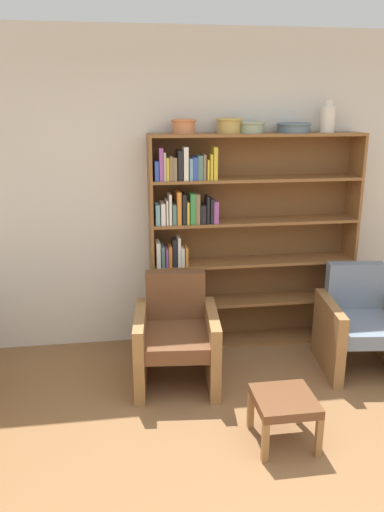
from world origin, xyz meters
name	(u,v)px	position (x,y,z in m)	size (l,w,h in m)	color
wall_back	(223,193)	(0.00, 2.38, 1.38)	(12.00, 0.06, 2.75)	silver
bookshelf	(232,242)	(0.05, 2.21, 0.96)	(1.84, 0.30, 1.90)	brown
bowl_brass	(184,125)	(-0.38, 2.19, 1.97)	(0.21, 0.21, 0.12)	#C67547
bowl_cream	(228,125)	(0.00, 2.19, 1.97)	(0.22, 0.22, 0.12)	tan
bowl_terracotta	(251,127)	(0.19, 2.19, 1.96)	(0.24, 0.24, 0.09)	gray
bowl_copper	(294,127)	(0.56, 2.19, 1.95)	(0.29, 0.29, 0.08)	slate
vase_tall	(328,118)	(0.85, 2.19, 2.02)	(0.12, 0.12, 0.27)	silver
armchair_leather	(176,336)	(-0.52, 1.59, 0.37)	(0.70, 0.74, 0.84)	olive
armchair_cushioned	(361,324)	(1.02, 1.59, 0.37)	(0.72, 0.75, 0.84)	olive
footstool	(284,404)	(0.07, 0.71, 0.28)	(0.39, 0.39, 0.33)	olive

